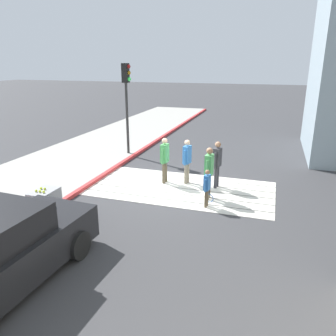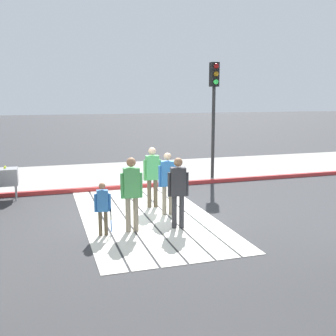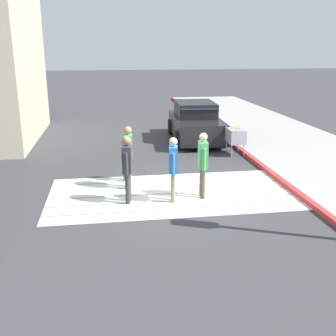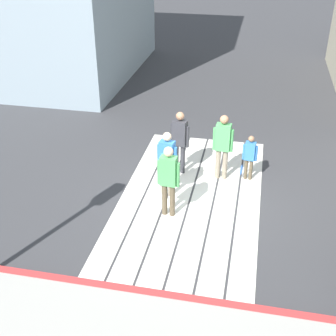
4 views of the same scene
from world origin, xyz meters
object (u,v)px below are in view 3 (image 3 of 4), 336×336
at_px(pedestrian_child_with_racket, 124,158).
at_px(car_parked_near_curb, 195,123).
at_px(tennis_ball_cart, 236,136).
at_px(pedestrian_adult_trailing, 203,160).
at_px(pedestrian_adult_lead, 128,153).
at_px(pedestrian_teen_behind, 127,165).
at_px(pedestrian_adult_side, 173,165).

bearing_deg(pedestrian_child_with_racket, car_parked_near_curb, -122.47).
relative_size(tennis_ball_cart, pedestrian_adult_trailing, 0.60).
distance_m(pedestrian_adult_lead, pedestrian_child_with_racket, 0.75).
bearing_deg(pedestrian_teen_behind, pedestrian_child_with_racket, -89.95).
height_order(pedestrian_adult_side, pedestrian_teen_behind, pedestrian_teen_behind).
xyz_separation_m(pedestrian_adult_lead, pedestrian_teen_behind, (0.08, 1.08, -0.03)).
bearing_deg(pedestrian_adult_lead, pedestrian_child_with_racket, -82.72).
distance_m(pedestrian_adult_side, pedestrian_teen_behind, 1.12).
bearing_deg(pedestrian_adult_trailing, pedestrian_child_with_racket, -40.75).
distance_m(pedestrian_teen_behind, pedestrian_child_with_racket, 1.77).
distance_m(pedestrian_adult_trailing, pedestrian_teen_behind, 1.91).
bearing_deg(car_parked_near_curb, pedestrian_adult_side, 73.29).
xyz_separation_m(car_parked_near_curb, pedestrian_adult_lead, (3.07, 5.63, 0.27)).
distance_m(pedestrian_adult_lead, pedestrian_teen_behind, 1.09).
bearing_deg(car_parked_near_curb, pedestrian_teen_behind, 64.80).
bearing_deg(pedestrian_adult_side, pedestrian_child_with_racket, -58.72).
bearing_deg(pedestrian_adult_trailing, pedestrian_teen_behind, 3.13).
distance_m(car_parked_near_curb, pedestrian_adult_trailing, 6.73).
xyz_separation_m(car_parked_near_curb, pedestrian_adult_side, (2.04, 6.80, 0.22)).
bearing_deg(car_parked_near_curb, pedestrian_adult_lead, 61.35).
relative_size(pedestrian_adult_side, pedestrian_child_with_racket, 1.36).
xyz_separation_m(tennis_ball_cart, pedestrian_teen_behind, (4.06, 4.11, 0.28)).
height_order(pedestrian_adult_trailing, pedestrian_adult_side, pedestrian_adult_trailing).
bearing_deg(pedestrian_adult_lead, pedestrian_teen_behind, 85.61).
bearing_deg(car_parked_near_curb, pedestrian_child_with_racket, 57.53).
bearing_deg(tennis_ball_cart, car_parked_near_curb, -70.91).
bearing_deg(pedestrian_adult_trailing, pedestrian_adult_lead, -28.26).
distance_m(tennis_ball_cart, pedestrian_adult_side, 5.14).
height_order(pedestrian_adult_lead, pedestrian_adult_trailing, pedestrian_adult_lead).
distance_m(tennis_ball_cart, pedestrian_teen_behind, 5.78).
bearing_deg(pedestrian_adult_trailing, tennis_ball_cart, -118.23).
height_order(car_parked_near_curb, pedestrian_teen_behind, pedestrian_teen_behind).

